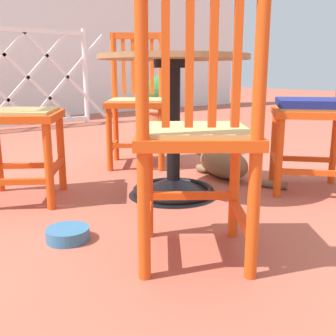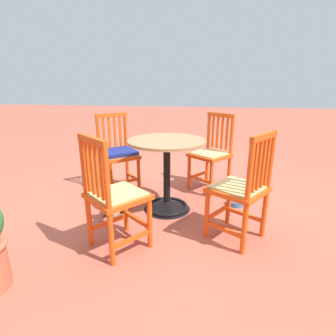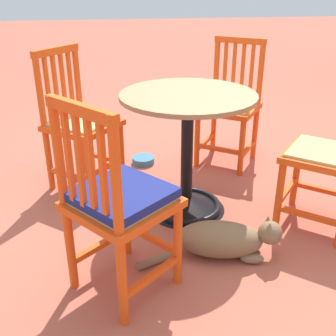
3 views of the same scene
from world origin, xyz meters
name	(u,v)px [view 2 (image 2 of 3)]	position (x,y,z in m)	size (l,w,h in m)	color
ground_plane	(166,212)	(0.00, 0.00, 0.00)	(24.00, 24.00, 0.00)	#AD5642
cafe_table	(167,183)	(0.00, -0.07, 0.28)	(0.76, 0.76, 0.73)	black
orange_chair_facing_out	(118,154)	(0.65, -0.49, 0.45)	(0.56, 0.56, 0.91)	#E04C14
orange_chair_near_fence	(114,197)	(0.29, 0.65, 0.43)	(0.56, 0.56, 0.91)	#E04C14
orange_chair_at_corner	(241,190)	(-0.67, 0.37, 0.43)	(0.56, 0.56, 0.91)	#E04C14
orange_chair_by_planter	(211,155)	(-0.44, -0.71, 0.43)	(0.56, 0.56, 0.91)	#E04C14
tabby_cat	(118,202)	(0.49, 0.05, 0.10)	(0.29, 0.75, 0.23)	brown
pet_water_bowl	(235,203)	(-0.71, -0.28, 0.03)	(0.17, 0.17, 0.05)	teal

